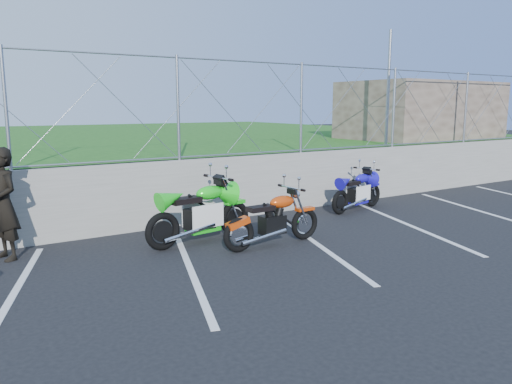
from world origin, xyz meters
TOP-DOWN VIEW (x-y plane):
  - ground at (0.00, 0.00)m, footprint 90.00×90.00m
  - retaining_wall at (0.00, 3.50)m, footprint 30.00×0.22m
  - grass_field at (0.00, 13.50)m, footprint 30.00×20.00m
  - stone_building at (10.50, 5.50)m, footprint 5.00×3.00m
  - chain_link_fence at (0.00, 3.50)m, footprint 28.00×0.03m
  - sign_pole at (7.20, 3.90)m, footprint 0.08×0.08m
  - parking_lines at (1.20, 1.00)m, footprint 18.29×4.31m
  - naked_orange at (1.71, 1.23)m, footprint 1.96×0.66m
  - sportbike_green at (0.77, 2.10)m, footprint 2.14×0.76m
  - sportbike_blue at (4.96, 2.60)m, footprint 1.79×0.64m
  - person_standing at (-2.22, 2.83)m, footprint 0.62×0.74m

SIDE VIEW (x-z plane):
  - ground at x=0.00m, z-range 0.00..0.00m
  - parking_lines at x=1.20m, z-range 0.00..0.01m
  - sportbike_blue at x=4.96m, z-range -0.06..0.87m
  - naked_orange at x=1.71m, z-range -0.07..0.90m
  - sportbike_green at x=0.77m, z-range -0.08..1.04m
  - retaining_wall at x=0.00m, z-range 0.00..1.30m
  - grass_field at x=0.00m, z-range 0.00..1.30m
  - person_standing at x=-2.22m, z-range 0.00..1.73m
  - stone_building at x=10.50m, z-range 1.30..3.10m
  - chain_link_fence at x=0.00m, z-range 1.30..3.30m
  - sign_pole at x=7.20m, z-range 1.30..4.30m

